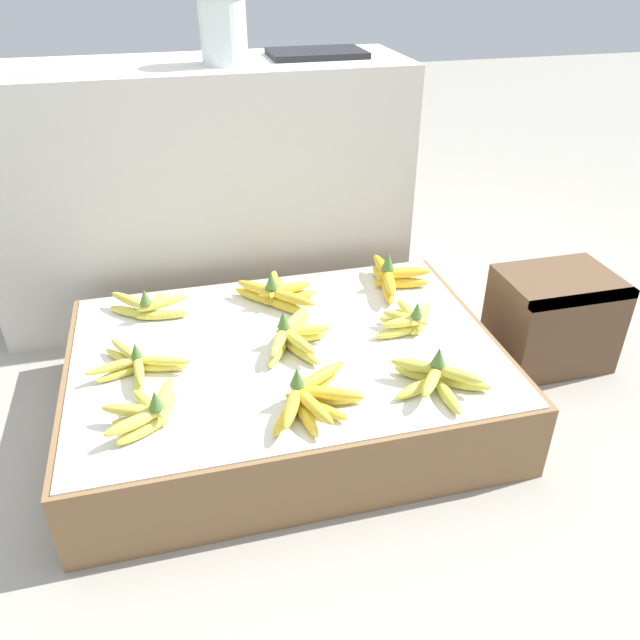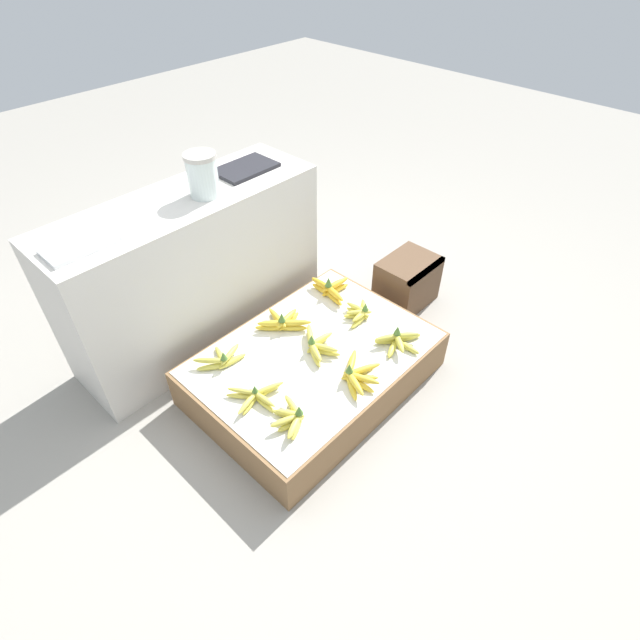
# 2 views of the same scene
# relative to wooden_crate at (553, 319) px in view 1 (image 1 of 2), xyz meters

# --- Properties ---
(ground_plane) EXTENTS (10.00, 10.00, 0.00)m
(ground_plane) POSITION_rel_wooden_crate_xyz_m (-0.82, -0.05, -0.14)
(ground_plane) COLOR gray
(display_platform) EXTENTS (1.09, 0.78, 0.21)m
(display_platform) POSITION_rel_wooden_crate_xyz_m (-0.82, -0.05, -0.04)
(display_platform) COLOR olive
(display_platform) RESTS_ON ground_plane
(back_vendor_table) EXTENTS (1.31, 0.42, 0.79)m
(back_vendor_table) POSITION_rel_wooden_crate_xyz_m (-0.95, 0.63, 0.25)
(back_vendor_table) COLOR beige
(back_vendor_table) RESTS_ON ground_plane
(wooden_crate) EXTENTS (0.32, 0.25, 0.28)m
(wooden_crate) POSITION_rel_wooden_crate_xyz_m (0.00, 0.00, 0.00)
(wooden_crate) COLOR brown
(wooden_crate) RESTS_ON ground_plane
(banana_bunch_front_left) EXTENTS (0.17, 0.18, 0.10)m
(banana_bunch_front_left) POSITION_rel_wooden_crate_xyz_m (-1.16, -0.26, 0.10)
(banana_bunch_front_left) COLOR #DBCC4C
(banana_bunch_front_left) RESTS_ON display_platform
(banana_bunch_front_midleft) EXTENTS (0.23, 0.23, 0.10)m
(banana_bunch_front_midleft) POSITION_rel_wooden_crate_xyz_m (-0.81, -0.30, 0.10)
(banana_bunch_front_midleft) COLOR gold
(banana_bunch_front_midleft) RESTS_ON display_platform
(banana_bunch_front_midright) EXTENTS (0.24, 0.21, 0.10)m
(banana_bunch_front_midright) POSITION_rel_wooden_crate_xyz_m (-0.51, -0.31, 0.10)
(banana_bunch_front_midright) COLOR gold
(banana_bunch_front_midright) RESTS_ON display_platform
(banana_bunch_middle_left) EXTENTS (0.25, 0.23, 0.08)m
(banana_bunch_middle_left) POSITION_rel_wooden_crate_xyz_m (-1.18, -0.07, 0.09)
(banana_bunch_middle_left) COLOR #DBCC4C
(banana_bunch_middle_left) RESTS_ON display_platform
(banana_bunch_middle_midleft) EXTENTS (0.19, 0.24, 0.10)m
(banana_bunch_middle_midleft) POSITION_rel_wooden_crate_xyz_m (-0.79, -0.05, 0.10)
(banana_bunch_middle_midleft) COLOR #DBCC4C
(banana_bunch_middle_midleft) RESTS_ON display_platform
(banana_bunch_middle_midright) EXTENTS (0.19, 0.14, 0.09)m
(banana_bunch_middle_midright) POSITION_rel_wooden_crate_xyz_m (-0.48, -0.05, 0.10)
(banana_bunch_middle_midright) COLOR #DBCC4C
(banana_bunch_middle_midright) RESTS_ON display_platform
(banana_bunch_back_left) EXTENTS (0.23, 0.15, 0.10)m
(banana_bunch_back_left) POSITION_rel_wooden_crate_xyz_m (-1.15, 0.19, 0.10)
(banana_bunch_back_left) COLOR gold
(banana_bunch_back_left) RESTS_ON display_platform
(banana_bunch_back_midleft) EXTENTS (0.24, 0.24, 0.11)m
(banana_bunch_back_midleft) POSITION_rel_wooden_crate_xyz_m (-0.79, 0.17, 0.10)
(banana_bunch_back_midleft) COLOR gold
(banana_bunch_back_midleft) RESTS_ON display_platform
(banana_bunch_back_midright) EXTENTS (0.18, 0.25, 0.11)m
(banana_bunch_back_midright) POSITION_rel_wooden_crate_xyz_m (-0.45, 0.18, 0.11)
(banana_bunch_back_midright) COLOR gold
(banana_bunch_back_midright) RESTS_ON display_platform
(glass_jar) EXTENTS (0.14, 0.14, 0.19)m
(glass_jar) POSITION_rel_wooden_crate_xyz_m (-0.85, 0.57, 0.74)
(glass_jar) COLOR silver
(glass_jar) RESTS_ON back_vendor_table
(foam_tray_white) EXTENTS (0.27, 0.16, 0.02)m
(foam_tray_white) POSITION_rel_wooden_crate_xyz_m (-1.43, 0.58, 0.66)
(foam_tray_white) COLOR white
(foam_tray_white) RESTS_ON back_vendor_table
(foam_tray_dark) EXTENTS (0.29, 0.19, 0.02)m
(foam_tray_dark) POSITION_rel_wooden_crate_xyz_m (-0.56, 0.64, 0.66)
(foam_tray_dark) COLOR #232328
(foam_tray_dark) RESTS_ON back_vendor_table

